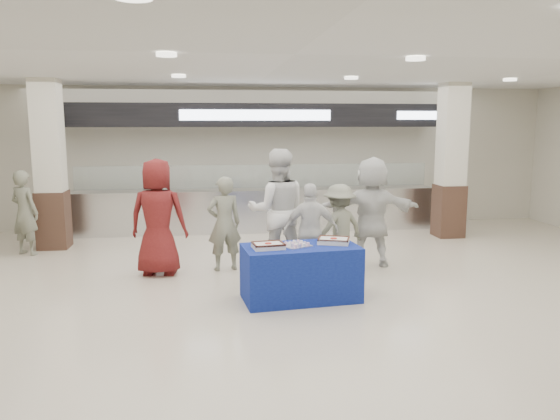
{
  "coord_description": "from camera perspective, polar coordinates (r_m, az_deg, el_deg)",
  "views": [
    {
      "loc": [
        -1.08,
        -6.6,
        2.4
      ],
      "look_at": [
        0.04,
        1.6,
        1.07
      ],
      "focal_mm": 35.0,
      "sensor_mm": 36.0,
      "label": 1
    }
  ],
  "objects": [
    {
      "name": "ground",
      "position": [
        7.11,
        1.45,
        -10.59
      ],
      "size": [
        14.0,
        14.0,
        0.0
      ],
      "primitive_type": "plane",
      "color": "beige",
      "rests_on": "ground"
    },
    {
      "name": "serving_line",
      "position": [
        12.11,
        -2.61,
        3.26
      ],
      "size": [
        8.7,
        0.85,
        2.8
      ],
      "color": "silver",
      "rests_on": "ground"
    },
    {
      "name": "column_left",
      "position": [
        11.22,
        -22.89,
        3.99
      ],
      "size": [
        0.55,
        0.55,
        3.2
      ],
      "color": "#39231A",
      "rests_on": "ground"
    },
    {
      "name": "column_right",
      "position": [
        11.97,
        17.42,
        4.56
      ],
      "size": [
        0.55,
        0.55,
        3.2
      ],
      "color": "#39231A",
      "rests_on": "ground"
    },
    {
      "name": "display_table",
      "position": [
        7.48,
        2.16,
        -6.57
      ],
      "size": [
        1.62,
        0.94,
        0.75
      ],
      "primitive_type": "cube",
      "rotation": [
        0.0,
        0.0,
        0.11
      ],
      "color": "navy",
      "rests_on": "ground"
    },
    {
      "name": "sheet_cake_left",
      "position": [
        7.23,
        -1.24,
        -3.68
      ],
      "size": [
        0.44,
        0.36,
        0.09
      ],
      "color": "white",
      "rests_on": "display_table"
    },
    {
      "name": "sheet_cake_right",
      "position": [
        7.56,
        5.62,
        -3.15
      ],
      "size": [
        0.5,
        0.44,
        0.09
      ],
      "color": "white",
      "rests_on": "display_table"
    },
    {
      "name": "cupcake_tray",
      "position": [
        7.35,
        1.77,
        -3.61
      ],
      "size": [
        0.44,
        0.4,
        0.06
      ],
      "color": "silver",
      "rests_on": "display_table"
    },
    {
      "name": "civilian_maroon",
      "position": [
        8.79,
        -12.63,
        -0.74
      ],
      "size": [
        0.99,
        0.74,
        1.85
      ],
      "primitive_type": "imported",
      "rotation": [
        0.0,
        0.0,
        2.96
      ],
      "color": "maroon",
      "rests_on": "ground"
    },
    {
      "name": "soldier_a",
      "position": [
        8.91,
        -5.85,
        -1.43
      ],
      "size": [
        0.62,
        0.47,
        1.54
      ],
      "primitive_type": "imported",
      "rotation": [
        0.0,
        0.0,
        3.34
      ],
      "color": "slate",
      "rests_on": "ground"
    },
    {
      "name": "chef_tall",
      "position": [
        8.77,
        -0.26,
        -0.07
      ],
      "size": [
        1.0,
        0.8,
        1.99
      ],
      "primitive_type": "imported",
      "rotation": [
        0.0,
        0.0,
        3.09
      ],
      "color": "white",
      "rests_on": "ground"
    },
    {
      "name": "chef_short",
      "position": [
        8.46,
        3.24,
        -2.18
      ],
      "size": [
        0.88,
        0.38,
        1.48
      ],
      "primitive_type": "imported",
      "rotation": [
        0.0,
        0.0,
        3.12
      ],
      "color": "white",
      "rests_on": "ground"
    },
    {
      "name": "soldier_b",
      "position": [
        8.89,
        6.2,
        -1.86
      ],
      "size": [
        1.05,
        0.86,
        1.42
      ],
      "primitive_type": "imported",
      "rotation": [
        0.0,
        0.0,
        3.57
      ],
      "color": "slate",
      "rests_on": "ground"
    },
    {
      "name": "civilian_white",
      "position": [
        9.24,
        9.5,
        -0.17
      ],
      "size": [
        1.74,
        0.65,
        1.85
      ],
      "primitive_type": "imported",
      "rotation": [
        0.0,
        0.0,
        3.08
      ],
      "color": "white",
      "rests_on": "ground"
    },
    {
      "name": "soldier_bg",
      "position": [
        10.94,
        -25.12,
        -0.25
      ],
      "size": [
        0.68,
        0.6,
        1.55
      ],
      "primitive_type": "imported",
      "rotation": [
        0.0,
        0.0,
        2.64
      ],
      "color": "slate",
      "rests_on": "ground"
    }
  ]
}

